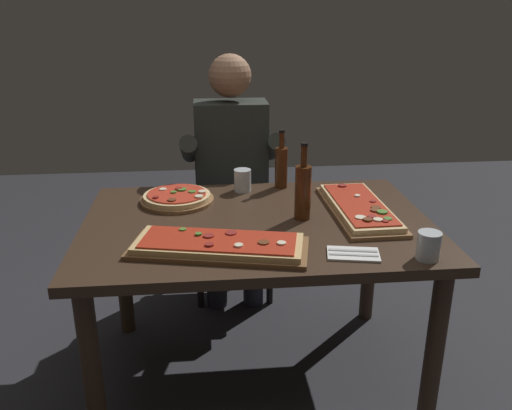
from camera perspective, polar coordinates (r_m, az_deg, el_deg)
The scene contains 12 objects.
ground_plane at distance 2.53m, azimuth 0.12°, elevation -17.39°, with size 6.40×6.40×0.00m, color #2D2D33.
dining_table at distance 2.20m, azimuth 0.13°, elevation -4.01°, with size 1.40×0.96×0.74m.
pizza_rectangular_front at distance 1.90m, azimuth -3.98°, elevation -4.31°, with size 0.67×0.38×0.05m.
pizza_rectangular_left at distance 2.28m, azimuth 10.96°, elevation -0.30°, with size 0.25×0.59×0.05m.
pizza_round_far at distance 2.38m, azimuth -8.41°, elevation 0.78°, with size 0.32×0.32×0.05m.
wine_bottle_dark at distance 2.15m, azimuth 5.03°, elevation 1.55°, with size 0.07×0.07×0.32m.
oil_bottle_amber at distance 2.53m, azimuth 2.72°, elevation 4.18°, with size 0.06×0.06×0.28m.
tumbler_near_camera at distance 1.92m, azimuth 17.94°, elevation -4.16°, with size 0.08×0.08×0.10m.
tumbler_far_side at distance 2.49m, azimuth -1.45°, elevation 2.52°, with size 0.08×0.08×0.10m.
napkin_cutlery_set at distance 1.90m, azimuth 10.34°, elevation -5.17°, with size 0.20×0.14×0.01m.
diner_chair at distance 3.04m, azimuth -2.64°, elevation -0.07°, with size 0.44×0.44×0.87m.
seated_diner at distance 2.84m, azimuth -2.59°, elevation 3.91°, with size 0.53×0.41×1.33m.
Camera 1 is at (-0.20, -1.98, 1.56)m, focal length 37.48 mm.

